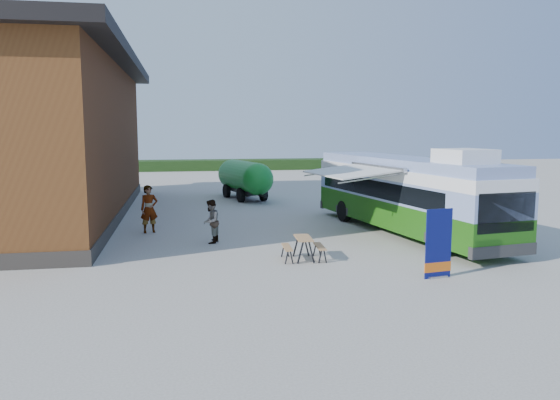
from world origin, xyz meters
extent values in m
plane|color=#BCB7AD|center=(0.00, 0.00, 0.00)|extent=(100.00, 100.00, 0.00)
cube|color=brown|center=(-10.50, 10.00, 3.50)|extent=(8.00, 20.00, 7.00)
cube|color=black|center=(-10.50, 10.00, 7.25)|extent=(9.60, 21.20, 0.50)
cube|color=#332D28|center=(-10.50, 10.00, 0.25)|extent=(8.10, 20.10, 0.50)
cube|color=#264419|center=(8.00, 38.00, 0.50)|extent=(40.00, 3.00, 1.00)
cube|color=#307513|center=(4.87, 3.35, 0.84)|extent=(4.02, 11.38, 1.02)
cube|color=#8095C9|center=(4.87, 3.35, 1.77)|extent=(4.02, 11.38, 0.84)
cube|color=black|center=(3.66, 3.63, 1.77)|extent=(1.48, 9.19, 0.65)
cube|color=black|center=(5.94, 3.99, 1.77)|extent=(1.48, 9.19, 0.65)
cube|color=white|center=(4.87, 3.35, 2.39)|extent=(4.02, 11.38, 0.42)
cube|color=#8095C9|center=(4.87, 3.35, 2.79)|extent=(3.86, 11.18, 0.37)
cube|color=white|center=(5.42, -0.14, 3.21)|extent=(1.73, 1.88, 0.46)
cube|color=black|center=(5.73, -2.13, 1.63)|extent=(2.08, 0.38, 1.21)
cube|color=#2D2D2D|center=(5.73, -2.08, 0.46)|extent=(2.38, 0.57, 0.37)
cube|color=#2D2D2D|center=(4.02, 8.78, 0.46)|extent=(2.38, 0.57, 0.37)
cylinder|color=black|center=(4.42, -0.49, 0.46)|extent=(0.42, 0.96, 0.93)
cylinder|color=black|center=(6.48, -0.16, 0.46)|extent=(0.42, 0.96, 0.93)
cylinder|color=black|center=(3.34, 6.40, 0.46)|extent=(0.42, 0.96, 0.93)
cylinder|color=black|center=(5.40, 6.73, 0.46)|extent=(0.42, 0.96, 0.93)
cube|color=white|center=(2.48, 2.98, 2.48)|extent=(2.87, 4.04, 0.29)
cube|color=#A5A8AD|center=(3.63, 3.16, 2.65)|extent=(0.77, 4.00, 0.15)
cylinder|color=#A5A8AD|center=(2.72, 1.44, 2.38)|extent=(2.40, 0.42, 0.30)
cylinder|color=#A5A8AD|center=(2.24, 4.53, 2.38)|extent=(2.40, 0.42, 0.30)
cube|color=#0B1158|center=(3.17, -3.00, 0.97)|extent=(0.82, 0.16, 1.94)
cube|color=orange|center=(3.17, -3.00, 0.31)|extent=(0.84, 0.17, 0.27)
cube|color=#A5A8AD|center=(3.17, -3.00, 0.03)|extent=(0.60, 0.27, 0.06)
cylinder|color=#A5A8AD|center=(3.17, -2.98, 0.97)|extent=(0.03, 0.03, 1.94)
cube|color=tan|center=(-0.02, -0.31, 0.71)|extent=(0.54, 1.16, 0.04)
cube|color=tan|center=(-0.54, -0.28, 0.43)|extent=(0.30, 1.15, 0.03)
cube|color=tan|center=(0.50, -0.34, 0.43)|extent=(0.30, 1.15, 0.03)
cube|color=black|center=(-0.22, -0.77, 0.35)|extent=(0.05, 0.05, 0.70)
cube|color=black|center=(0.12, -0.79, 0.35)|extent=(0.05, 0.05, 0.70)
cube|color=black|center=(-0.17, 0.17, 0.35)|extent=(0.05, 0.05, 0.70)
cube|color=black|center=(0.17, 0.15, 0.35)|extent=(0.05, 0.05, 0.70)
imported|color=#999999|center=(-5.04, 5.20, 0.95)|extent=(0.79, 0.63, 1.89)
imported|color=#999999|center=(-2.74, 2.77, 0.79)|extent=(0.81, 0.91, 1.58)
cylinder|color=#18862B|center=(-0.14, 14.90, 1.34)|extent=(2.73, 4.28, 1.78)
sphere|color=#18862B|center=(0.36, 12.98, 1.34)|extent=(1.78, 1.78, 1.78)
sphere|color=#18862B|center=(-0.65, 16.81, 1.34)|extent=(1.78, 1.78, 1.78)
cube|color=black|center=(-0.14, 14.90, 0.54)|extent=(2.21, 4.32, 0.20)
cube|color=black|center=(0.51, 12.41, 0.49)|extent=(0.42, 1.18, 0.10)
cylinder|color=black|center=(-0.51, 13.57, 0.40)|extent=(0.44, 0.83, 0.79)
cylinder|color=black|center=(0.83, 13.92, 0.40)|extent=(0.44, 0.83, 0.79)
cylinder|color=black|center=(-1.12, 15.87, 0.40)|extent=(0.44, 0.83, 0.79)
cylinder|color=black|center=(0.22, 16.22, 0.40)|extent=(0.44, 0.83, 0.79)
camera|label=1|loc=(-3.73, -16.68, 4.11)|focal=35.00mm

